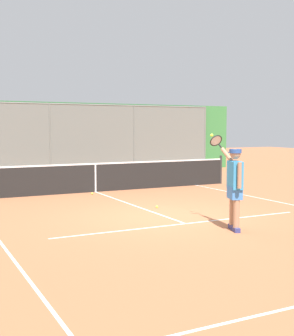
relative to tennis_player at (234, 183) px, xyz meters
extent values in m
plane|color=#A8603D|center=(0.55, -1.90, -1.00)|extent=(60.00, 60.00, 0.00)
cube|color=white|center=(0.55, -1.00, -0.99)|extent=(6.15, 0.05, 0.01)
cube|color=white|center=(0.55, -3.83, -0.99)|extent=(0.05, 5.67, 0.01)
cylinder|color=slate|center=(-7.55, -12.25, 0.60)|extent=(0.07, 0.07, 3.20)
cylinder|color=slate|center=(-3.50, -12.25, 0.60)|extent=(0.07, 0.07, 3.20)
cylinder|color=slate|center=(0.55, -12.25, 0.60)|extent=(0.07, 0.07, 3.20)
cylinder|color=slate|center=(0.55, -12.25, 2.16)|extent=(16.21, 0.05, 0.05)
cube|color=slate|center=(0.55, -12.25, 0.60)|extent=(16.21, 0.02, 3.20)
cube|color=#387A3D|center=(0.55, -12.90, 0.63)|extent=(19.21, 0.90, 3.25)
cube|color=silver|center=(0.55, -12.07, -0.92)|extent=(17.21, 0.18, 0.15)
cylinder|color=#2D2D2D|center=(-4.50, -6.67, -0.46)|extent=(0.09, 0.09, 1.07)
cube|color=black|center=(0.55, -6.67, -0.54)|extent=(10.04, 0.02, 0.91)
cube|color=white|center=(0.55, -6.67, -0.06)|extent=(10.04, 0.04, 0.05)
cube|color=white|center=(0.55, -6.67, -0.54)|extent=(0.05, 0.04, 0.91)
cube|color=navy|center=(0.05, 0.14, -0.95)|extent=(0.19, 0.28, 0.09)
cylinder|color=#A87A5B|center=(0.05, 0.14, -0.52)|extent=(0.13, 0.13, 0.78)
cube|color=navy|center=(-0.04, -0.10, -0.95)|extent=(0.19, 0.28, 0.09)
cylinder|color=#A87A5B|center=(-0.04, -0.10, -0.52)|extent=(0.13, 0.13, 0.78)
cube|color=#3D7AC6|center=(0.00, 0.02, -0.20)|extent=(0.35, 0.46, 0.26)
cube|color=#338CC6|center=(0.00, 0.02, 0.16)|extent=(0.37, 0.53, 0.57)
cylinder|color=#A87A5B|center=(0.11, 0.30, 0.18)|extent=(0.08, 0.08, 0.52)
cylinder|color=#A87A5B|center=(-0.11, -0.42, 0.55)|extent=(0.11, 0.39, 0.29)
sphere|color=#A87A5B|center=(0.00, 0.02, 0.59)|extent=(0.22, 0.22, 0.22)
cylinder|color=#284C93|center=(0.00, 0.02, 0.65)|extent=(0.32, 0.32, 0.08)
cube|color=#284C93|center=(-0.04, -0.09, 0.62)|extent=(0.24, 0.25, 0.02)
cylinder|color=black|center=(-0.12, -0.66, 0.71)|extent=(0.04, 0.17, 0.13)
torus|color=black|center=(-0.13, -0.85, 0.84)|extent=(0.30, 0.20, 0.26)
cylinder|color=silver|center=(-0.13, -0.85, 0.84)|extent=(0.26, 0.15, 0.21)
sphere|color=#CCDB33|center=(-0.14, -1.03, 0.96)|extent=(0.07, 0.07, 0.07)
sphere|color=#D6E042|center=(0.19, -3.03, -0.96)|extent=(0.07, 0.07, 0.07)
sphere|color=#D6E042|center=(0.86, -6.16, -0.96)|extent=(0.07, 0.07, 0.07)
camera|label=1|loc=(5.85, 7.56, 1.13)|focal=49.15mm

